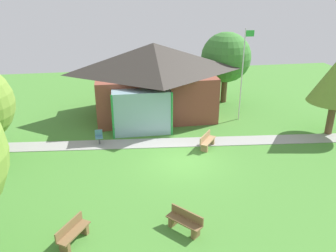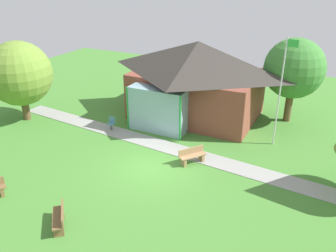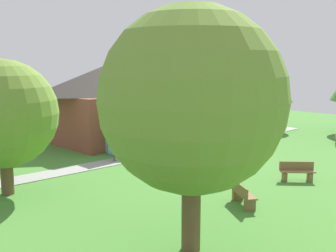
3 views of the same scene
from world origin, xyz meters
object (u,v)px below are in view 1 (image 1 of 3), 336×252
pavilion (153,78)px  tree_behind_pavilion_right (226,58)px  flagpole (243,71)px  bench_rear_near_path (207,141)px  patio_chair_west (99,137)px  bench_front_left (73,233)px  bench_front_center (185,222)px

pavilion → tree_behind_pavilion_right: bearing=18.7°
pavilion → flagpole: flagpole is taller
bench_rear_near_path → tree_behind_pavilion_right: 9.40m
pavilion → patio_chair_west: pavilion is taller
bench_front_left → pavilion: bearing=-166.6°
bench_rear_near_path → bench_front_center: size_ratio=1.04×
pavilion → patio_chair_west: 6.39m
pavilion → bench_front_left: (-4.63, -13.10, -2.30)m
bench_rear_near_path → patio_chair_west: size_ratio=1.71×
pavilion → flagpole: size_ratio=1.45×
bench_front_left → tree_behind_pavilion_right: 18.72m
patio_chair_west → tree_behind_pavilion_right: bearing=-151.0°
bench_rear_near_path → tree_behind_pavilion_right: size_ratio=0.26×
bench_front_center → bench_front_left: bearing=48.1°
tree_behind_pavilion_right → bench_front_center: bearing=-112.8°
bench_front_center → pavilion: bearing=-43.4°
bench_rear_near_path → bench_front_center: (-2.79, -7.04, 0.00)m
bench_front_left → tree_behind_pavilion_right: bearing=177.8°
tree_behind_pavilion_right → bench_rear_near_path: bearing=-113.8°
bench_front_center → patio_chair_west: (-3.46, 8.57, 0.01)m
pavilion → bench_rear_near_path: size_ratio=6.20×
flagpole → bench_front_left: bearing=-133.3°
bench_rear_near_path → bench_front_center: same height
patio_chair_west → bench_front_center: bearing=107.3°
flagpole → pavilion: bearing=161.6°
patio_chair_west → bench_rear_near_path: bearing=161.5°
bench_rear_near_path → pavilion: bearing=-122.3°
flagpole → tree_behind_pavilion_right: bearing=88.6°
bench_front_left → bench_rear_near_path: bearing=167.8°
tree_behind_pavilion_right → pavilion: bearing=-161.3°
bench_front_center → tree_behind_pavilion_right: 16.72m
bench_rear_near_path → patio_chair_west: bearing=-67.5°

